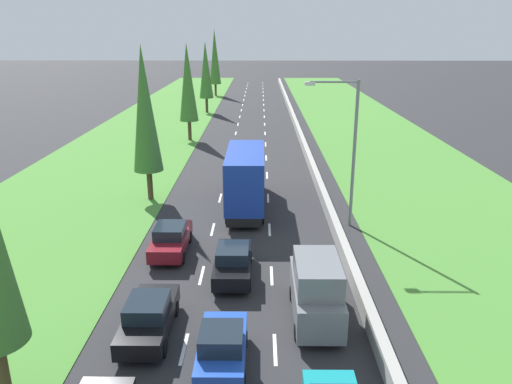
{
  "coord_description": "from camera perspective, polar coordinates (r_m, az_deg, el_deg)",
  "views": [
    {
      "loc": [
        1.15,
        -1.11,
        11.63
      ],
      "look_at": [
        0.87,
        33.0,
        0.48
      ],
      "focal_mm": 34.62,
      "sensor_mm": 36.0,
      "label": 1
    }
  ],
  "objects": [
    {
      "name": "poplar_tree_third",
      "position": [
        55.06,
        -7.9,
        12.38
      ],
      "size": [
        2.06,
        2.06,
        10.5
      ],
      "color": "#4C3823",
      "rests_on": "ground"
    },
    {
      "name": "maroon_sedan_left_lane",
      "position": [
        27.49,
        -9.81,
        -5.35
      ],
      "size": [
        1.82,
        4.5,
        1.64
      ],
      "color": "maroon",
      "rests_on": "ground"
    },
    {
      "name": "blue_box_truck_centre_lane",
      "position": [
        33.53,
        -1.18,
        1.74
      ],
      "size": [
        2.46,
        9.4,
        4.18
      ],
      "color": "black",
      "rests_on": "ground"
    },
    {
      "name": "black_sedan_centre_lane",
      "position": [
        24.56,
        -2.68,
        -8.04
      ],
      "size": [
        1.82,
        4.5,
        1.64
      ],
      "color": "black",
      "rests_on": "ground"
    },
    {
      "name": "poplar_tree_fourth",
      "position": [
        74.41,
        -5.83,
        13.82
      ],
      "size": [
        2.06,
        2.06,
        10.28
      ],
      "color": "#4C3823",
      "rests_on": "ground"
    },
    {
      "name": "street_light_mast",
      "position": [
        30.06,
        10.68,
        5.51
      ],
      "size": [
        3.2,
        0.28,
        9.0
      ],
      "color": "gray",
      "rests_on": "ground"
    },
    {
      "name": "poplar_tree_fifth",
      "position": [
        94.59,
        -4.78,
        15.28
      ],
      "size": [
        2.1,
        2.1,
        12.05
      ],
      "color": "#4C3823",
      "rests_on": "ground"
    },
    {
      "name": "grass_verge_left",
      "position": [
        63.71,
        -12.14,
        7.2
      ],
      "size": [
        14.0,
        140.0,
        0.04
      ],
      "primitive_type": "cube",
      "color": "#478433",
      "rests_on": "ground"
    },
    {
      "name": "grass_verge_right",
      "position": [
        63.58,
        12.55,
        7.15
      ],
      "size": [
        14.0,
        140.0,
        0.04
      ],
      "primitive_type": "cube",
      "color": "#478433",
      "rests_on": "ground"
    },
    {
      "name": "blue_hatchback_centre_lane",
      "position": [
        18.54,
        -3.94,
        -17.54
      ],
      "size": [
        1.74,
        3.9,
        1.72
      ],
      "color": "#1E47B7",
      "rests_on": "ground"
    },
    {
      "name": "grey_van_right_lane",
      "position": [
        21.04,
        6.96,
        -11.13
      ],
      "size": [
        1.96,
        4.9,
        2.82
      ],
      "color": "slate",
      "rests_on": "ground"
    },
    {
      "name": "ground_plane",
      "position": [
        62.21,
        -0.6,
        7.33
      ],
      "size": [
        300.0,
        300.0,
        0.0
      ],
      "primitive_type": "plane",
      "color": "#28282B",
      "rests_on": "ground"
    },
    {
      "name": "median_barrier",
      "position": [
        62.29,
        4.7,
        7.68
      ],
      "size": [
        0.44,
        120.0,
        0.85
      ],
      "primitive_type": "cube",
      "color": "#9E9B93",
      "rests_on": "ground"
    },
    {
      "name": "poplar_tree_second",
      "position": [
        35.09,
        -12.73,
        9.24
      ],
      "size": [
        2.07,
        2.07,
        10.87
      ],
      "color": "#4C3823",
      "rests_on": "ground"
    },
    {
      "name": "lane_markings",
      "position": [
        62.21,
        -0.6,
        7.33
      ],
      "size": [
        3.64,
        116.0,
        0.01
      ],
      "color": "white",
      "rests_on": "ground"
    },
    {
      "name": "black_sedan_left_lane",
      "position": [
        20.67,
        -12.29,
        -13.91
      ],
      "size": [
        1.82,
        4.5,
        1.64
      ],
      "color": "black",
      "rests_on": "ground"
    }
  ]
}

